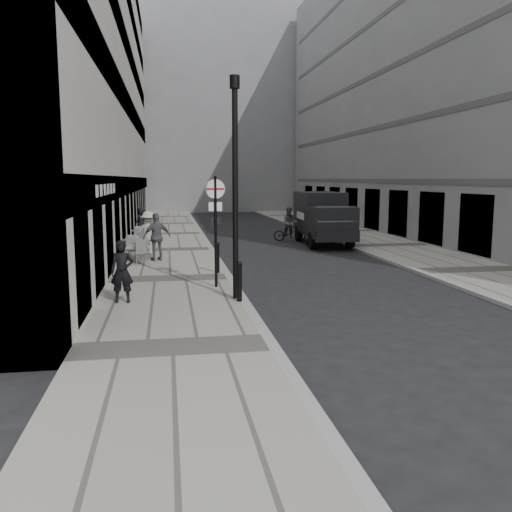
{
  "coord_description": "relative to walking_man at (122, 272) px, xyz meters",
  "views": [
    {
      "loc": [
        -2.04,
        -7.88,
        3.44
      ],
      "look_at": [
        0.26,
        6.23,
        1.4
      ],
      "focal_mm": 38.0,
      "sensor_mm": 36.0,
      "label": 1
    }
  ],
  "objects": [
    {
      "name": "ground",
      "position": [
        3.29,
        -6.87,
        -0.97
      ],
      "size": [
        120.0,
        120.0,
        0.0
      ],
      "primitive_type": "plane",
      "color": "black",
      "rests_on": "ground"
    },
    {
      "name": "sidewalk",
      "position": [
        1.29,
        11.13,
        -0.91
      ],
      "size": [
        4.0,
        60.0,
        0.12
      ],
      "primitive_type": "cube",
      "color": "gray",
      "rests_on": "ground"
    },
    {
      "name": "far_sidewalk",
      "position": [
        12.29,
        11.13,
        -0.91
      ],
      "size": [
        4.0,
        60.0,
        0.12
      ],
      "primitive_type": "cube",
      "color": "gray",
      "rests_on": "ground"
    },
    {
      "name": "building_left",
      "position": [
        -2.71,
        17.63,
        8.03
      ],
      "size": [
        4.0,
        45.0,
        18.0
      ],
      "primitive_type": "cube",
      "color": "beige",
      "rests_on": "ground"
    },
    {
      "name": "building_right",
      "position": [
        17.29,
        17.63,
        9.03
      ],
      "size": [
        6.0,
        45.0,
        20.0
      ],
      "primitive_type": "cube",
      "color": "gray",
      "rests_on": "ground"
    },
    {
      "name": "building_far",
      "position": [
        4.79,
        49.13,
        10.03
      ],
      "size": [
        24.0,
        16.0,
        22.0
      ],
      "primitive_type": "cube",
      "color": "gray",
      "rests_on": "ground"
    },
    {
      "name": "walking_man",
      "position": [
        0.0,
        0.0,
        0.0
      ],
      "size": [
        0.64,
        0.44,
        1.69
      ],
      "primitive_type": "imported",
      "rotation": [
        0.0,
        0.0,
        -0.07
      ],
      "color": "black",
      "rests_on": "sidewalk"
    },
    {
      "name": "sign_post",
      "position": [
        2.69,
        1.74,
        1.34
      ],
      "size": [
        0.59,
        0.1,
        3.41
      ],
      "rotation": [
        0.0,
        0.0,
        0.04
      ],
      "color": "black",
      "rests_on": "sidewalk"
    },
    {
      "name": "lamppost",
      "position": [
        3.09,
        0.05,
        2.52
      ],
      "size": [
        0.27,
        0.27,
        6.05
      ],
      "color": "black",
      "rests_on": "sidewalk"
    },
    {
      "name": "bollard_near",
      "position": [
        3.14,
        -0.37,
        -0.33
      ],
      "size": [
        0.14,
        0.14,
        1.03
      ],
      "primitive_type": "cylinder",
      "color": "black",
      "rests_on": "sidewalk"
    },
    {
      "name": "bollard_far",
      "position": [
        2.96,
        4.22,
        -0.33
      ],
      "size": [
        0.14,
        0.14,
        1.03
      ],
      "primitive_type": "cylinder",
      "color": "black",
      "rests_on": "sidewalk"
    },
    {
      "name": "panel_van",
      "position": [
        9.3,
        12.83,
        0.57
      ],
      "size": [
        2.45,
        5.92,
        2.74
      ],
      "rotation": [
        0.0,
        0.0,
        -0.05
      ],
      "color": "black",
      "rests_on": "ground"
    },
    {
      "name": "cyclist",
      "position": [
        7.93,
        14.52,
        -0.23
      ],
      "size": [
        1.85,
        0.94,
        1.9
      ],
      "rotation": [
        0.0,
        0.0,
        -0.2
      ],
      "color": "black",
      "rests_on": "ground"
    },
    {
      "name": "pedestrian_a",
      "position": [
        0.8,
        7.59,
        0.13
      ],
      "size": [
        1.24,
        0.82,
        1.95
      ],
      "primitive_type": "imported",
      "rotation": [
        0.0,
        0.0,
        3.47
      ],
      "color": "#545357",
      "rests_on": "sidewalk"
    },
    {
      "name": "pedestrian_b",
      "position": [
        0.39,
        9.45,
        0.11
      ],
      "size": [
        1.39,
        1.05,
        1.91
      ],
      "primitive_type": "imported",
      "rotation": [
        0.0,
        0.0,
        2.84
      ],
      "color": "#B2AEA5",
      "rests_on": "sidewalk"
    },
    {
      "name": "pedestrian_c",
      "position": [
        -0.31,
        18.44,
        -0.04
      ],
      "size": [
        0.94,
        0.87,
        1.61
      ],
      "primitive_type": "imported",
      "rotation": [
        0.0,
        0.0,
        3.74
      ],
      "color": "black",
      "rests_on": "sidewalk"
    },
    {
      "name": "cafe_table_near",
      "position": [
        0.18,
        7.26,
        -0.38
      ],
      "size": [
        0.71,
        1.61,
        0.92
      ],
      "color": "#A7A7A9",
      "rests_on": "sidewalk"
    },
    {
      "name": "cafe_table_mid",
      "position": [
        -0.31,
        8.62,
        -0.38
      ],
      "size": [
        0.72,
        1.61,
        0.92
      ],
      "color": "#B2B2B5",
      "rests_on": "sidewalk"
    },
    {
      "name": "cafe_table_far",
      "position": [
        -0.1,
        11.56,
        -0.32
      ],
      "size": [
        0.8,
        1.81,
        1.03
      ],
      "color": "#BBBBBD",
      "rests_on": "sidewalk"
    }
  ]
}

